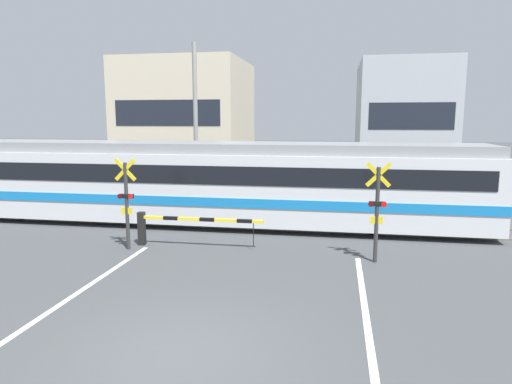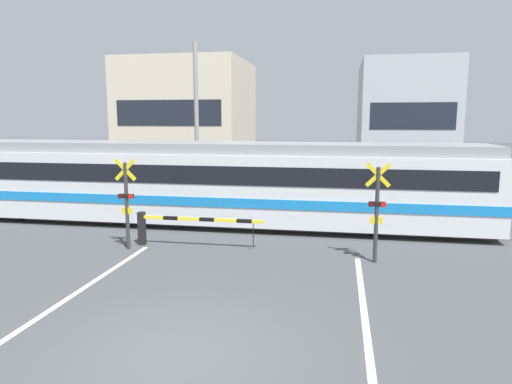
% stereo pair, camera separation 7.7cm
% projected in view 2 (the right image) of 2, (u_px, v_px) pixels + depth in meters
% --- Properties ---
extents(ground_plane, '(160.00, 160.00, 0.00)m').
position_uv_depth(ground_plane, '(176.00, 355.00, 7.62)').
color(ground_plane, '#444749').
extents(rail_track_near, '(50.00, 0.10, 0.08)m').
position_uv_depth(rail_track_near, '(263.00, 229.00, 16.26)').
color(rail_track_near, '#6B6051').
rests_on(rail_track_near, ground_plane).
extents(rail_track_far, '(50.00, 0.10, 0.08)m').
position_uv_depth(rail_track_far, '(269.00, 220.00, 17.65)').
color(rail_track_far, '#6B6051').
rests_on(rail_track_far, ground_plane).
extents(road_stripe_left, '(0.14, 10.01, 0.01)m').
position_uv_depth(road_stripe_left, '(43.00, 315.00, 9.17)').
color(road_stripe_left, white).
rests_on(road_stripe_left, ground_plane).
extents(road_stripe_right, '(0.14, 10.01, 0.01)m').
position_uv_depth(road_stripe_right, '(368.00, 343.00, 8.03)').
color(road_stripe_right, white).
rests_on(road_stripe_right, ground_plane).
extents(commuter_train, '(21.59, 3.03, 3.06)m').
position_uv_depth(commuter_train, '(190.00, 180.00, 17.23)').
color(commuter_train, silver).
rests_on(commuter_train, ground_plane).
extents(crossing_barrier_near, '(3.97, 0.20, 1.05)m').
position_uv_depth(crossing_barrier_near, '(174.00, 224.00, 14.07)').
color(crossing_barrier_near, black).
rests_on(crossing_barrier_near, ground_plane).
extents(crossing_barrier_far, '(3.97, 0.20, 1.05)m').
position_uv_depth(crossing_barrier_far, '(333.00, 196.00, 19.31)').
color(crossing_barrier_far, black).
rests_on(crossing_barrier_far, ground_plane).
extents(crossing_signal_left, '(0.68, 0.15, 2.77)m').
position_uv_depth(crossing_signal_left, '(127.00, 200.00, 13.64)').
color(crossing_signal_left, '#333333').
rests_on(crossing_signal_left, ground_plane).
extents(crossing_signal_right, '(0.68, 0.15, 2.77)m').
position_uv_depth(crossing_signal_right, '(377.00, 208.00, 12.34)').
color(crossing_signal_right, '#333333').
rests_on(crossing_signal_right, ground_plane).
extents(building_left_of_street, '(8.00, 7.87, 7.84)m').
position_uv_depth(building_left_of_street, '(189.00, 119.00, 31.71)').
color(building_left_of_street, beige).
rests_on(building_left_of_street, ground_plane).
extents(building_right_of_street, '(5.49, 7.87, 7.45)m').
position_uv_depth(building_right_of_street, '(403.00, 122.00, 29.18)').
color(building_right_of_street, '#B2B7BC').
rests_on(building_right_of_street, ground_plane).
extents(utility_pole_streetside, '(0.22, 0.22, 7.60)m').
position_uv_depth(utility_pole_streetside, '(197.00, 122.00, 22.46)').
color(utility_pole_streetside, gray).
rests_on(utility_pole_streetside, ground_plane).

